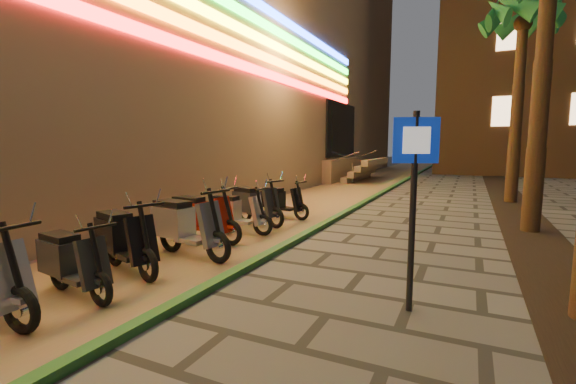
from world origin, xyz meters
The scene contains 14 objects.
ground centered at (0.00, 0.00, 0.00)m, with size 120.00×120.00×0.00m, color #474442.
parking_strip centered at (-2.60, 10.00, 0.01)m, with size 3.40×60.00×0.01m, color #8C7251.
green_curb centered at (-0.90, 10.00, 0.05)m, with size 0.18×60.00×0.10m, color #246129.
planting_strip centered at (3.60, 5.00, 0.01)m, with size 1.20×40.00×0.02m, color black.
mall_building centered at (-15.47, 10.02, 7.48)m, with size 24.23×44.00×15.00m.
palm_d centered at (3.60, 12.00, 5.94)m, with size 2.97×3.02×7.16m.
pedestrian_sign centered at (1.69, 1.40, 1.54)m, with size 0.50×0.22×2.38m.
scooter_4 centered at (-2.47, -0.03, 0.46)m, with size 1.50×0.61×1.05m.
scooter_5 centered at (-2.64, 0.98, 0.52)m, with size 1.67×0.89×1.19m.
scooter_6 centered at (-2.34, 2.06, 0.56)m, with size 1.82×0.76×1.28m.
scooter_7 centered at (-2.75, 3.02, 0.52)m, with size 1.69×0.59×1.19m.
scooter_8 centered at (-2.50, 3.97, 0.47)m, with size 1.53×0.54×1.09m.
scooter_9 centered at (-2.62, 5.01, 0.51)m, with size 1.66×0.89×1.18m.
scooter_10 centered at (-2.39, 6.04, 0.46)m, with size 1.50×0.64×1.06m.
Camera 1 is at (2.27, -3.26, 2.01)m, focal length 24.00 mm.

